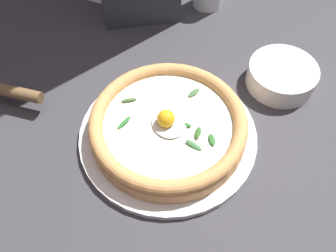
{
  "coord_description": "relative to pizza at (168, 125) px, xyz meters",
  "views": [
    {
      "loc": [
        -0.34,
        0.07,
        0.53
      ],
      "look_at": [
        0.01,
        0.01,
        0.03
      ],
      "focal_mm": 39.47,
      "sensor_mm": 36.0,
      "label": 1
    }
  ],
  "objects": [
    {
      "name": "side_bowl",
      "position": [
        0.09,
        -0.23,
        -0.01
      ],
      "size": [
        0.13,
        0.13,
        0.04
      ],
      "primitive_type": "cylinder",
      "color": "white",
      "rests_on": "ground"
    },
    {
      "name": "pizza_plate",
      "position": [
        0.0,
        0.0,
        -0.03
      ],
      "size": [
        0.31,
        0.31,
        0.01
      ],
      "primitive_type": "cylinder",
      "color": "white",
      "rests_on": "ground"
    },
    {
      "name": "pizza_cutter",
      "position": [
        0.13,
        0.27,
        0.0
      ],
      "size": [
        0.08,
        0.15,
        0.07
      ],
      "color": "silver",
      "rests_on": "ground"
    },
    {
      "name": "pizza",
      "position": [
        0.0,
        0.0,
        0.0
      ],
      "size": [
        0.26,
        0.26,
        0.06
      ],
      "color": "#E2A463",
      "rests_on": "pizza_plate"
    },
    {
      "name": "ground_plane",
      "position": [
        -0.01,
        -0.01,
        -0.05
      ],
      "size": [
        2.4,
        2.4,
        0.03
      ],
      "primitive_type": "cube",
      "color": "#39383E",
      "rests_on": "ground"
    },
    {
      "name": "table_knife",
      "position": [
        0.37,
        0.03,
        -0.03
      ],
      "size": [
        0.13,
        0.21,
        0.01
      ],
      "color": "silver",
      "rests_on": "ground"
    }
  ]
}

